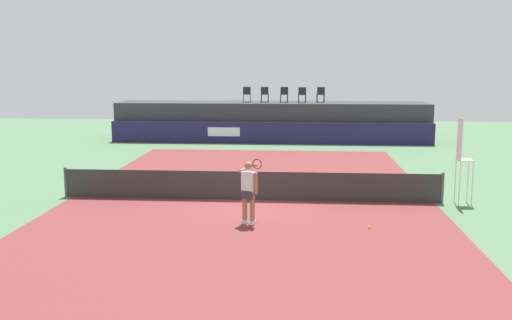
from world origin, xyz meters
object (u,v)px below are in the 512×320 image
at_px(umpire_chair, 462,155).
at_px(net_post_far, 442,188).
at_px(spectator_chair_far_left, 247,94).
at_px(tennis_ball, 370,227).
at_px(spectator_chair_far_right, 321,94).
at_px(net_post_near, 66,182).
at_px(spectator_chair_left, 265,94).
at_px(spectator_chair_right, 302,94).
at_px(spectator_chair_center, 284,94).
at_px(tennis_player, 249,190).

bearing_deg(umpire_chair, net_post_far, 179.11).
xyz_separation_m(spectator_chair_far_left, tennis_ball, (5.02, -18.37, -2.66)).
height_order(spectator_chair_far_right, net_post_near, spectator_chair_far_right).
bearing_deg(spectator_chair_far_left, net_post_far, -63.40).
bearing_deg(net_post_near, spectator_chair_left, 69.27).
bearing_deg(tennis_ball, spectator_chair_far_right, 92.25).
height_order(spectator_chair_far_left, spectator_chair_left, same).
bearing_deg(spectator_chair_right, tennis_ball, -84.34).
xyz_separation_m(spectator_chair_far_left, spectator_chair_center, (2.18, -0.06, 0.00)).
relative_size(spectator_chair_center, net_post_near, 0.89).
bearing_deg(spectator_chair_center, spectator_chair_left, 178.46).
bearing_deg(spectator_chair_center, tennis_player, -91.56).
xyz_separation_m(spectator_chair_left, umpire_chair, (7.17, -15.29, -1.11)).
relative_size(spectator_chair_right, tennis_player, 0.50).
bearing_deg(net_post_near, spectator_chair_far_right, 59.51).
bearing_deg(spectator_chair_center, net_post_near, -114.39).
relative_size(spectator_chair_right, net_post_far, 0.89).
distance_m(spectator_chair_far_left, spectator_chair_center, 2.18).
height_order(net_post_far, tennis_ball, net_post_far).
relative_size(umpire_chair, net_post_near, 2.76).
relative_size(spectator_chair_right, spectator_chair_far_right, 1.00).
height_order(tennis_player, tennis_ball, tennis_player).
height_order(umpire_chair, net_post_far, umpire_chair).
height_order(spectator_chair_right, net_post_far, spectator_chair_right).
xyz_separation_m(spectator_chair_far_right, umpire_chair, (3.92, -15.34, -1.11)).
relative_size(net_post_near, tennis_ball, 14.71).
xyz_separation_m(spectator_chair_right, tennis_player, (-1.53, -17.87, -1.73)).
height_order(spectator_chair_far_left, spectator_chair_right, same).
relative_size(spectator_chair_far_left, umpire_chair, 0.32).
bearing_deg(tennis_ball, spectator_chair_center, 98.80).
xyz_separation_m(spectator_chair_center, umpire_chair, (6.03, -15.26, -1.11)).
height_order(spectator_chair_left, tennis_player, spectator_chair_left).
relative_size(spectator_chair_left, spectator_chair_center, 1.00).
xyz_separation_m(net_post_near, tennis_player, (6.42, -2.82, 0.46)).
relative_size(spectator_chair_far_right, tennis_ball, 13.06).
height_order(spectator_chair_left, tennis_ball, spectator_chair_left).
height_order(spectator_chair_left, spectator_chair_right, same).
height_order(spectator_chair_far_left, spectator_chair_far_right, same).
relative_size(umpire_chair, net_post_far, 2.76).
bearing_deg(umpire_chair, tennis_ball, -136.35).
distance_m(spectator_chair_far_right, tennis_player, 18.42).
height_order(umpire_chair, tennis_player, umpire_chair).
distance_m(spectator_chair_left, net_post_far, 16.80).
height_order(spectator_chair_left, spectator_chair_center, same).
bearing_deg(spectator_chair_right, umpire_chair, -71.65).
relative_size(spectator_chair_far_left, spectator_chair_right, 1.00).
height_order(net_post_near, tennis_player, tennis_player).
height_order(spectator_chair_far_right, tennis_player, spectator_chair_far_right).
bearing_deg(tennis_player, spectator_chair_center, 88.44).
distance_m(spectator_chair_right, tennis_ball, 18.39).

